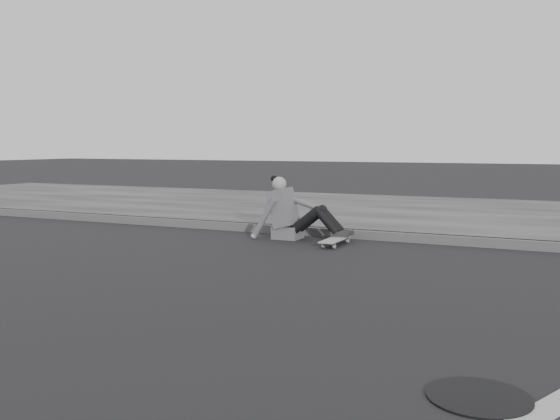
{
  "coord_description": "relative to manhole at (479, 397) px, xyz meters",
  "views": [
    {
      "loc": [
        3.21,
        -5.68,
        1.3
      ],
      "look_at": [
        -0.01,
        1.26,
        0.5
      ],
      "focal_mm": 40.0,
      "sensor_mm": 36.0,
      "label": 1
    }
  ],
  "objects": [
    {
      "name": "sidewalk",
      "position": [
        -2.84,
        8.04,
        0.05
      ],
      "size": [
        24.0,
        6.0,
        0.12
      ],
      "primitive_type": "cube",
      "color": "#3C3C3C",
      "rests_on": "ground"
    },
    {
      "name": "manhole",
      "position": [
        0.0,
        0.0,
        0.0
      ],
      "size": [
        0.54,
        0.54,
        0.01
      ],
      "primitive_type": "cylinder",
      "color": "black",
      "rests_on": "ground"
    },
    {
      "name": "skateboard",
      "position": [
        -2.35,
        4.34,
        0.07
      ],
      "size": [
        0.2,
        0.78,
        0.09
      ],
      "color": "gray",
      "rests_on": "ground"
    },
    {
      "name": "seated_woman",
      "position": [
        -3.08,
        4.59,
        0.35
      ],
      "size": [
        1.38,
        0.46,
        0.88
      ],
      "color": "#505053",
      "rests_on": "ground"
    },
    {
      "name": "ground",
      "position": [
        -2.84,
        2.44,
        -0.01
      ],
      "size": [
        80.0,
        80.0,
        0.0
      ],
      "primitive_type": "plane",
      "color": "black",
      "rests_on": "ground"
    },
    {
      "name": "curb",
      "position": [
        -2.84,
        5.02,
        0.05
      ],
      "size": [
        24.0,
        0.16,
        0.12
      ],
      "primitive_type": "cube",
      "color": "#464646",
      "rests_on": "ground"
    }
  ]
}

